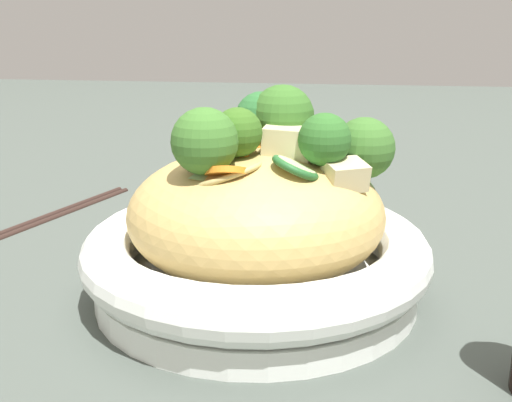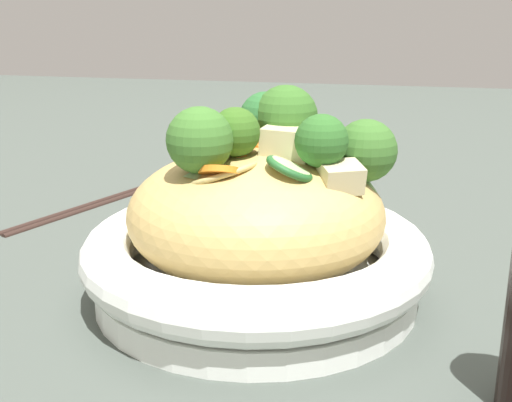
# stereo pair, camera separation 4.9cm
# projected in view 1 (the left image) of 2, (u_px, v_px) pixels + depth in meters

# --- Properties ---
(ground_plane) EXTENTS (3.00, 3.00, 0.00)m
(ground_plane) POSITION_uv_depth(u_px,v_px,m) (256.00, 296.00, 0.51)
(ground_plane) COLOR #434B45
(serving_bowl) EXTENTS (0.27, 0.27, 0.06)m
(serving_bowl) POSITION_uv_depth(u_px,v_px,m) (256.00, 261.00, 0.50)
(serving_bowl) COLOR white
(serving_bowl) RESTS_ON ground_plane
(noodle_heap) EXTENTS (0.19, 0.19, 0.10)m
(noodle_heap) POSITION_uv_depth(u_px,v_px,m) (256.00, 213.00, 0.49)
(noodle_heap) COLOR tan
(noodle_heap) RESTS_ON serving_bowl
(broccoli_florets) EXTENTS (0.17, 0.13, 0.08)m
(broccoli_florets) POSITION_uv_depth(u_px,v_px,m) (281.00, 134.00, 0.47)
(broccoli_florets) COLOR #91AF70
(broccoli_florets) RESTS_ON serving_bowl
(carrot_coins) EXTENTS (0.09, 0.10, 0.03)m
(carrot_coins) POSITION_uv_depth(u_px,v_px,m) (248.00, 153.00, 0.47)
(carrot_coins) COLOR orange
(carrot_coins) RESTS_ON serving_bowl
(zucchini_slices) EXTENTS (0.06, 0.11, 0.03)m
(zucchini_slices) POSITION_uv_depth(u_px,v_px,m) (287.00, 150.00, 0.48)
(zucchini_slices) COLOR beige
(zucchini_slices) RESTS_ON serving_bowl
(chicken_chunks) EXTENTS (0.14, 0.12, 0.04)m
(chicken_chunks) POSITION_uv_depth(u_px,v_px,m) (281.00, 150.00, 0.49)
(chicken_chunks) COLOR beige
(chicken_chunks) RESTS_ON serving_bowl
(chopsticks_pair) EXTENTS (0.09, 0.21, 0.01)m
(chopsticks_pair) POSITION_uv_depth(u_px,v_px,m) (59.00, 211.00, 0.71)
(chopsticks_pair) COLOR black
(chopsticks_pair) RESTS_ON ground_plane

